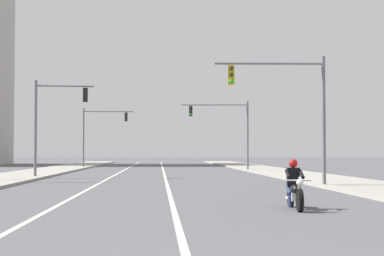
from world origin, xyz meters
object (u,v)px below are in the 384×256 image
motorcycle_with_rider (295,189)px  traffic_signal_near_right (292,100)px  traffic_signal_mid_right (228,124)px  traffic_signal_mid_left (98,128)px  traffic_signal_near_left (52,115)px

motorcycle_with_rider → traffic_signal_near_right: traffic_signal_near_right is taller
traffic_signal_mid_right → traffic_signal_mid_left: same height
traffic_signal_near_right → traffic_signal_mid_right: bearing=90.3°
traffic_signal_mid_right → traffic_signal_mid_left: bearing=141.4°
traffic_signal_near_right → traffic_signal_mid_right: size_ratio=1.00×
motorcycle_with_rider → traffic_signal_near_right: 11.99m
motorcycle_with_rider → traffic_signal_near_left: bearing=115.9°
traffic_signal_mid_right → traffic_signal_near_left: bearing=-130.1°
traffic_signal_mid_left → traffic_signal_near_left: bearing=-91.1°
traffic_signal_near_right → traffic_signal_mid_left: (-12.54, 35.94, -0.00)m
motorcycle_with_rider → traffic_signal_mid_left: 48.36m
traffic_signal_near_left → traffic_signal_mid_left: (0.50, 25.20, 0.10)m
traffic_signal_near_right → traffic_signal_mid_right: same height
motorcycle_with_rider → traffic_signal_near_left: (-10.68, 21.95, 3.44)m
traffic_signal_near_right → traffic_signal_near_left: (-13.04, 10.74, -0.10)m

